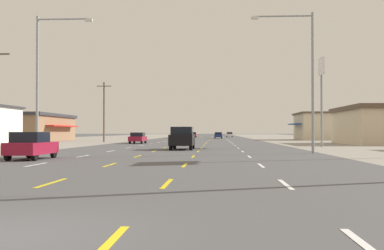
% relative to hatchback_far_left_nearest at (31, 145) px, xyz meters
% --- Properties ---
extents(ground_plane, '(572.00, 572.00, 0.00)m').
position_rel_hatchback_far_left_nearest_xyz_m(ground_plane, '(7.19, 47.34, -0.78)').
color(ground_plane, '#4C4C4F').
extents(lot_apron_left, '(28.00, 440.00, 0.01)m').
position_rel_hatchback_far_left_nearest_xyz_m(lot_apron_left, '(-17.56, 47.34, -0.78)').
color(lot_apron_left, gray).
rests_on(lot_apron_left, ground).
extents(lot_apron_right, '(28.00, 440.00, 0.01)m').
position_rel_hatchback_far_left_nearest_xyz_m(lot_apron_right, '(31.94, 47.34, -0.78)').
color(lot_apron_right, gray).
rests_on(lot_apron_right, ground).
extents(lane_markings, '(10.64, 227.60, 0.01)m').
position_rel_hatchback_far_left_nearest_xyz_m(lane_markings, '(7.19, 85.84, -0.78)').
color(lane_markings, white).
rests_on(lane_markings, ground).
extents(signal_span_wire, '(26.24, 0.53, 9.53)m').
position_rel_hatchback_far_left_nearest_xyz_m(signal_span_wire, '(7.20, -9.05, 4.73)').
color(signal_span_wire, brown).
rests_on(signal_span_wire, ground).
extents(hatchback_far_left_nearest, '(1.72, 3.90, 1.54)m').
position_rel_hatchback_far_left_nearest_xyz_m(hatchback_far_left_nearest, '(0.00, 0.00, 0.00)').
color(hatchback_far_left_nearest, maroon).
rests_on(hatchback_far_left_nearest, ground).
extents(suv_center_turn_near, '(1.98, 4.90, 1.98)m').
position_rel_hatchback_far_left_nearest_xyz_m(suv_center_turn_near, '(7.41, 14.73, 0.24)').
color(suv_center_turn_near, black).
rests_on(suv_center_turn_near, ground).
extents(sedan_far_left_mid, '(1.80, 4.50, 1.46)m').
position_rel_hatchback_far_left_nearest_xyz_m(sedan_far_left_mid, '(-0.02, 34.81, -0.03)').
color(sedan_far_left_mid, maroon).
rests_on(sedan_far_left_mid, ground).
extents(sedan_inner_right_midfar, '(1.80, 4.50, 1.46)m').
position_rel_hatchback_far_left_nearest_xyz_m(sedan_inner_right_midfar, '(10.72, 80.94, -0.03)').
color(sedan_inner_right_midfar, navy).
rests_on(sedan_inner_right_midfar, ground).
extents(suv_far_left_far, '(1.98, 4.90, 1.98)m').
position_rel_hatchback_far_left_nearest_xyz_m(suv_far_left_far, '(0.23, 87.41, 0.24)').
color(suv_far_left_far, '#235B2D').
rests_on(suv_far_left_far, ground).
extents(sedan_inner_left_farther, '(1.80, 4.50, 1.46)m').
position_rel_hatchback_far_left_nearest_xyz_m(sedan_inner_left_farther, '(3.93, 99.64, -0.03)').
color(sedan_inner_left_farther, maroon).
rests_on(sedan_inner_left_farther, ground).
extents(sedan_far_right_farthest, '(1.80, 4.50, 1.46)m').
position_rel_hatchback_far_left_nearest_xyz_m(sedan_far_right_farthest, '(14.09, 109.47, -0.03)').
color(sedan_far_right_farthest, white).
rests_on(sedan_far_right_farthest, ground).
extents(storefront_left_row_2, '(15.47, 18.41, 4.57)m').
position_rel_hatchback_far_left_nearest_xyz_m(storefront_left_row_2, '(-23.05, 50.65, 1.52)').
color(storefront_left_row_2, '#8C6B4C').
rests_on(storefront_left_row_2, ground).
extents(storefront_right_row_2, '(11.19, 11.81, 5.26)m').
position_rel_hatchback_far_left_nearest_xyz_m(storefront_right_row_2, '(30.95, 64.80, 1.87)').
color(storefront_right_row_2, beige).
rests_on(storefront_right_row_2, ground).
extents(pole_sign_right_row_1, '(0.24, 1.88, 9.13)m').
position_rel_hatchback_far_left_nearest_xyz_m(pole_sign_right_row_1, '(21.12, 22.19, 6.05)').
color(pole_sign_right_row_1, gray).
rests_on(pole_sign_right_row_1, ground).
extents(streetlight_left_row_0, '(4.26, 0.26, 10.20)m').
position_rel_hatchback_far_left_nearest_xyz_m(streetlight_left_row_0, '(-2.54, 8.17, 5.11)').
color(streetlight_left_row_0, gray).
rests_on(streetlight_left_row_0, ground).
extents(streetlight_right_row_0, '(4.52, 0.26, 10.20)m').
position_rel_hatchback_far_left_nearest_xyz_m(streetlight_right_row_0, '(16.89, 8.17, 5.14)').
color(streetlight_right_row_0, gray).
rests_on(streetlight_right_row_0, ground).
extents(utility_pole_left_row_1, '(2.20, 0.26, 9.13)m').
position_rel_hatchback_far_left_nearest_xyz_m(utility_pole_left_row_1, '(-6.81, 43.81, 3.98)').
color(utility_pole_left_row_1, brown).
rests_on(utility_pole_left_row_1, ground).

